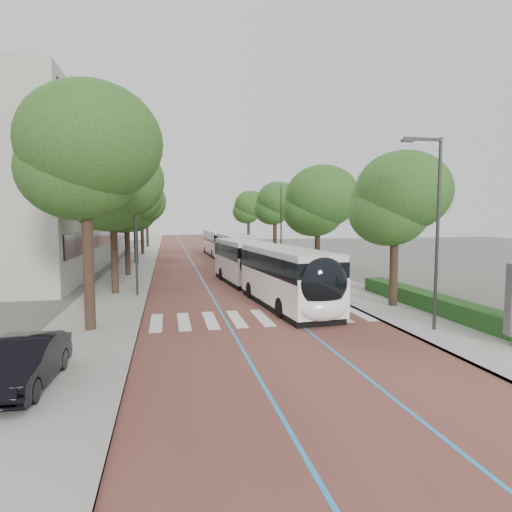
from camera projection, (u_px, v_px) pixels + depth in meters
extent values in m
plane|color=#51544C|center=(263.00, 323.00, 19.71)|extent=(160.00, 160.00, 0.00)
cube|color=brown|center=(199.00, 254.00, 58.72)|extent=(11.00, 140.00, 0.02)
cube|color=gray|center=(143.00, 254.00, 57.20)|extent=(4.00, 140.00, 0.12)
cube|color=gray|center=(252.00, 252.00, 60.24)|extent=(4.00, 140.00, 0.12)
cube|color=gray|center=(157.00, 254.00, 57.58)|extent=(0.20, 140.00, 0.14)
cube|color=gray|center=(239.00, 253.00, 59.85)|extent=(0.20, 140.00, 0.14)
cube|color=silver|center=(156.00, 323.00, 19.71)|extent=(0.55, 3.60, 0.01)
cube|color=silver|center=(184.00, 321.00, 19.96)|extent=(0.55, 3.60, 0.01)
cube|color=silver|center=(211.00, 320.00, 20.22)|extent=(0.55, 3.60, 0.01)
cube|color=silver|center=(237.00, 319.00, 20.47)|extent=(0.55, 3.60, 0.01)
cube|color=silver|center=(262.00, 318.00, 20.72)|extent=(0.55, 3.60, 0.01)
cube|color=silver|center=(287.00, 316.00, 20.98)|extent=(0.55, 3.60, 0.01)
cube|color=silver|center=(311.00, 315.00, 21.23)|extent=(0.55, 3.60, 0.01)
cube|color=silver|center=(335.00, 314.00, 21.48)|extent=(0.55, 3.60, 0.01)
cube|color=silver|center=(358.00, 313.00, 21.74)|extent=(0.55, 3.60, 0.01)
cube|color=#278AC6|center=(187.00, 254.00, 58.40)|extent=(0.12, 126.00, 0.01)
cube|color=#278AC6|center=(211.00, 253.00, 59.05)|extent=(0.12, 126.00, 0.01)
cube|color=#A09D94|center=(10.00, 197.00, 42.45)|extent=(18.00, 40.00, 14.00)
cube|color=black|center=(107.00, 236.00, 44.64)|extent=(0.12, 38.00, 1.60)
cube|color=black|center=(106.00, 205.00, 44.36)|extent=(0.12, 38.00, 1.60)
cube|color=black|center=(105.00, 174.00, 44.08)|extent=(0.12, 38.00, 1.60)
cube|color=black|center=(104.00, 144.00, 43.82)|extent=(0.12, 38.00, 1.60)
cube|color=#1A3F16|center=(439.00, 304.00, 21.51)|extent=(1.20, 14.00, 0.80)
cylinder|color=#303133|center=(437.00, 235.00, 17.80)|extent=(0.14, 0.14, 8.00)
cube|color=#303133|center=(423.00, 139.00, 17.30)|extent=(1.70, 0.12, 0.12)
cube|color=#303133|center=(408.00, 141.00, 17.17)|extent=(0.50, 0.20, 0.10)
cylinder|color=#303133|center=(281.00, 226.00, 42.19)|extent=(0.14, 0.14, 8.00)
cube|color=#303133|center=(273.00, 186.00, 41.68)|extent=(1.70, 0.12, 0.12)
cube|color=#303133|center=(266.00, 186.00, 41.55)|extent=(0.50, 0.20, 0.10)
cylinder|color=#303133|center=(136.00, 230.00, 25.92)|extent=(0.14, 0.14, 8.00)
cylinder|color=black|center=(89.00, 272.00, 17.96)|extent=(0.44, 0.44, 5.18)
ellipsoid|color=#1F4C18|center=(85.00, 158.00, 17.55)|extent=(5.75, 5.75, 4.88)
cylinder|color=black|center=(115.00, 258.00, 26.76)|extent=(0.44, 0.44, 4.65)
ellipsoid|color=#1F4C18|center=(113.00, 190.00, 26.40)|extent=(5.71, 5.71, 4.86)
cylinder|color=black|center=(128.00, 251.00, 35.56)|extent=(0.44, 0.44, 4.30)
ellipsoid|color=#1F4C18|center=(126.00, 203.00, 35.22)|extent=(5.35, 5.35, 4.55)
cylinder|color=black|center=(136.00, 244.00, 45.31)|extent=(0.44, 0.44, 4.26)
ellipsoid|color=#1F4C18|center=(135.00, 207.00, 44.97)|extent=(5.85, 5.85, 4.97)
cylinder|color=black|center=(142.00, 237.00, 56.99)|extent=(0.44, 0.44, 4.86)
ellipsoid|color=#1F4C18|center=(142.00, 203.00, 56.61)|extent=(5.62, 5.62, 4.78)
cylinder|color=black|center=(147.00, 232.00, 71.61)|extent=(0.44, 0.44, 5.09)
ellipsoid|color=#1F4C18|center=(147.00, 204.00, 71.21)|extent=(5.25, 5.25, 4.47)
cylinder|color=black|center=(394.00, 271.00, 23.05)|extent=(0.44, 0.44, 4.01)
ellipsoid|color=#1F4C18|center=(396.00, 203.00, 22.73)|extent=(5.03, 5.03, 4.27)
cylinder|color=black|center=(317.00, 252.00, 34.74)|extent=(0.44, 0.44, 4.25)
ellipsoid|color=#1F4C18|center=(318.00, 204.00, 34.40)|extent=(5.91, 5.91, 5.02)
cylinder|color=black|center=(275.00, 241.00, 48.38)|extent=(0.44, 0.44, 4.49)
ellipsoid|color=#1F4C18|center=(275.00, 205.00, 48.03)|extent=(4.76, 4.76, 4.05)
cylinder|color=black|center=(249.00, 236.00, 63.99)|extent=(0.44, 0.44, 4.49)
ellipsoid|color=#1F4C18|center=(249.00, 208.00, 63.63)|extent=(4.82, 4.82, 4.10)
cylinder|color=black|center=(258.00, 265.00, 27.99)|extent=(2.37, 1.10, 2.30)
cube|color=white|center=(286.00, 284.00, 23.14)|extent=(3.32, 9.55, 1.82)
cube|color=black|center=(286.00, 263.00, 23.04)|extent=(3.34, 9.36, 0.97)
cube|color=silver|center=(286.00, 252.00, 22.99)|extent=(3.26, 9.35, 0.31)
cube|color=black|center=(286.00, 304.00, 23.24)|extent=(3.24, 9.17, 0.35)
cube|color=white|center=(241.00, 266.00, 32.15)|extent=(3.18, 7.93, 1.82)
cube|color=black|center=(241.00, 251.00, 32.05)|extent=(3.20, 7.78, 0.97)
cube|color=silver|center=(241.00, 242.00, 32.00)|extent=(3.11, 7.77, 0.31)
cube|color=black|center=(241.00, 280.00, 32.25)|extent=(3.10, 7.62, 0.35)
ellipsoid|color=black|center=(323.00, 283.00, 18.76)|extent=(2.44, 1.30, 2.28)
ellipsoid|color=white|center=(323.00, 309.00, 18.81)|extent=(2.43, 1.20, 1.14)
cylinder|color=black|center=(281.00, 308.00, 20.71)|extent=(0.39, 1.02, 1.00)
cylinder|color=black|center=(324.00, 305.00, 21.36)|extent=(0.39, 1.02, 1.00)
cylinder|color=black|center=(222.00, 274.00, 33.49)|extent=(0.39, 1.02, 1.00)
cylinder|color=black|center=(250.00, 273.00, 34.14)|extent=(0.39, 1.02, 1.00)
cylinder|color=black|center=(251.00, 290.00, 25.82)|extent=(0.39, 1.02, 1.00)
cylinder|color=black|center=(286.00, 288.00, 26.47)|extent=(0.39, 1.02, 1.00)
cube|color=white|center=(235.00, 254.00, 43.22)|extent=(2.61, 12.02, 1.82)
cube|color=black|center=(235.00, 243.00, 43.13)|extent=(2.64, 11.78, 0.97)
cube|color=silver|center=(235.00, 236.00, 43.07)|extent=(2.55, 11.78, 0.31)
cube|color=black|center=(235.00, 264.00, 43.32)|extent=(2.55, 11.54, 0.35)
ellipsoid|color=black|center=(245.00, 251.00, 37.44)|extent=(2.36, 1.12, 2.28)
ellipsoid|color=white|center=(245.00, 264.00, 37.49)|extent=(2.36, 1.02, 1.14)
cylinder|color=black|center=(229.00, 265.00, 39.55)|extent=(0.31, 1.00, 1.00)
cylinder|color=black|center=(253.00, 265.00, 39.99)|extent=(0.31, 1.00, 1.00)
cylinder|color=black|center=(220.00, 258.00, 46.78)|extent=(0.31, 1.00, 1.00)
cylinder|color=black|center=(240.00, 258.00, 47.22)|extent=(0.31, 1.00, 1.00)
cube|color=white|center=(218.00, 246.00, 55.82)|extent=(2.85, 12.07, 1.82)
cube|color=black|center=(218.00, 237.00, 55.72)|extent=(2.88, 11.83, 0.97)
cube|color=silver|center=(218.00, 232.00, 55.66)|extent=(2.79, 11.83, 0.31)
cube|color=black|center=(218.00, 254.00, 55.91)|extent=(2.78, 11.59, 0.35)
ellipsoid|color=black|center=(225.00, 243.00, 50.09)|extent=(2.38, 1.17, 2.28)
ellipsoid|color=white|center=(225.00, 252.00, 50.14)|extent=(2.38, 1.07, 1.14)
cylinder|color=black|center=(213.00, 254.00, 52.14)|extent=(0.33, 1.01, 1.00)
cylinder|color=black|center=(231.00, 254.00, 52.66)|extent=(0.33, 1.01, 1.00)
cylinder|color=black|center=(206.00, 250.00, 59.31)|extent=(0.33, 1.01, 1.00)
cylinder|color=black|center=(222.00, 250.00, 59.83)|extent=(0.33, 1.01, 1.00)
imported|color=black|center=(24.00, 363.00, 11.88)|extent=(1.67, 4.26, 1.38)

